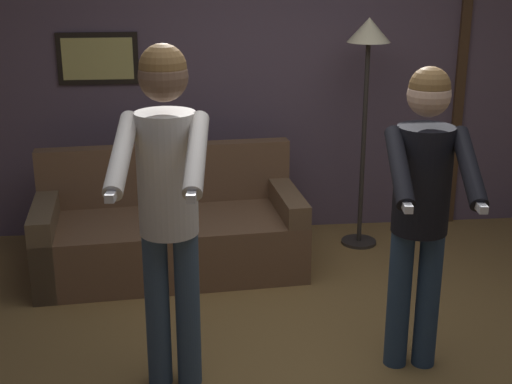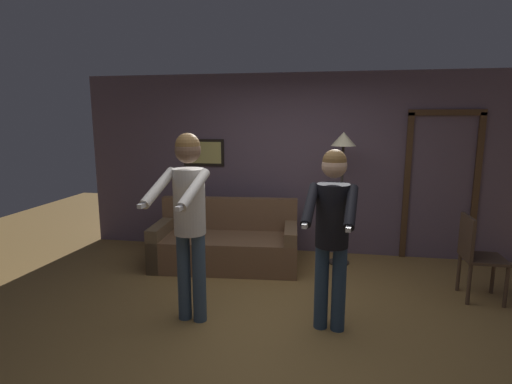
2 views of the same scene
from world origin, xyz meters
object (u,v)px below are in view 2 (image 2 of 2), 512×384
at_px(couch, 226,245).
at_px(torchiere_lamp, 343,156).
at_px(person_standing_right, 332,224).
at_px(dining_chair_distant, 476,252).
at_px(person_standing_left, 189,209).

bearing_deg(couch, torchiere_lamp, 12.64).
relative_size(person_standing_right, dining_chair_distant, 1.82).
xyz_separation_m(person_standing_right, dining_chair_distant, (1.56, 0.96, -0.49)).
height_order(person_standing_right, dining_chair_distant, person_standing_right).
relative_size(person_standing_left, dining_chair_distant, 1.97).
relative_size(couch, dining_chair_distant, 2.11).
bearing_deg(person_standing_left, dining_chair_distant, 19.38).
distance_m(person_standing_right, dining_chair_distant, 1.89).
bearing_deg(torchiere_lamp, couch, -167.36).
height_order(torchiere_lamp, person_standing_right, torchiere_lamp).
bearing_deg(torchiere_lamp, dining_chair_distant, -31.14).
bearing_deg(person_standing_right, torchiere_lamp, 85.54).
height_order(couch, person_standing_right, person_standing_right).
relative_size(person_standing_left, person_standing_right, 1.08).
bearing_deg(dining_chair_distant, person_standing_right, -148.47).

